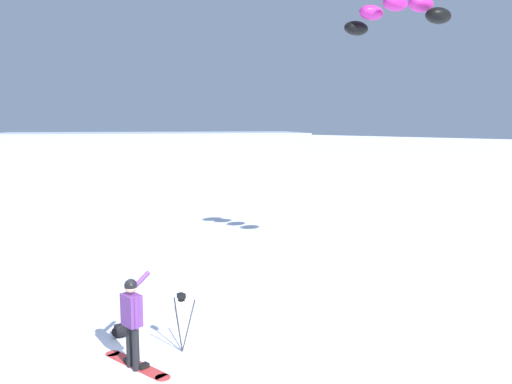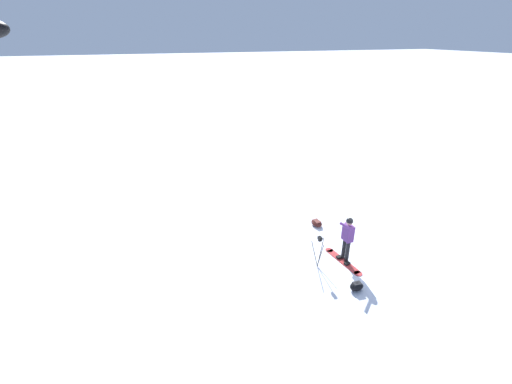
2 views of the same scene
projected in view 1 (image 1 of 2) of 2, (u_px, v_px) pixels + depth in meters
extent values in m
plane|color=white|center=(104.00, 377.00, 9.87)|extent=(300.00, 300.00, 0.00)
cylinder|color=black|center=(130.00, 345.00, 10.25)|extent=(0.14, 0.14, 0.87)
cylinder|color=black|center=(136.00, 349.00, 10.10)|extent=(0.14, 0.14, 0.87)
cube|color=#592D72|center=(132.00, 310.00, 10.08)|extent=(0.27, 0.41, 0.62)
sphere|color=tan|center=(131.00, 287.00, 10.02)|extent=(0.24, 0.24, 0.24)
sphere|color=black|center=(131.00, 285.00, 10.01)|extent=(0.25, 0.25, 0.25)
cylinder|color=#592D72|center=(138.00, 283.00, 10.33)|extent=(0.56, 0.11, 0.43)
cylinder|color=#592D72|center=(136.00, 313.00, 9.92)|extent=(0.09, 0.09, 0.62)
cube|color=#B23333|center=(136.00, 365.00, 10.35)|extent=(0.51, 1.62, 0.02)
cylinder|color=#B23333|center=(113.00, 354.00, 10.86)|extent=(0.29, 0.29, 0.02)
cylinder|color=#B23333|center=(163.00, 378.00, 9.84)|extent=(0.29, 0.29, 0.02)
cube|color=black|center=(130.00, 359.00, 10.48)|extent=(0.22, 0.17, 0.08)
cube|color=black|center=(143.00, 366.00, 10.20)|extent=(0.22, 0.17, 0.08)
ellipsoid|color=black|center=(438.00, 16.00, 14.76)|extent=(1.01, 0.64, 0.44)
ellipsoid|color=#CC2699|center=(421.00, 4.00, 15.10)|extent=(1.01, 0.64, 0.44)
ellipsoid|color=#CC2699|center=(395.00, 3.00, 15.68)|extent=(1.01, 0.64, 0.44)
ellipsoid|color=#CC2699|center=(371.00, 13.00, 16.29)|extent=(1.01, 0.64, 0.44)
ellipsoid|color=black|center=(356.00, 28.00, 16.74)|extent=(1.01, 0.64, 0.44)
ellipsoid|color=black|center=(122.00, 331.00, 11.70)|extent=(0.48, 0.34, 0.30)
cube|color=black|center=(121.00, 326.00, 11.69)|extent=(0.29, 0.20, 0.08)
cylinder|color=#262628|center=(178.00, 324.00, 11.02)|extent=(0.03, 0.31, 1.10)
cylinder|color=#262628|center=(179.00, 329.00, 10.78)|extent=(0.28, 0.17, 1.10)
cylinder|color=#262628|center=(189.00, 326.00, 10.96)|extent=(0.29, 0.15, 1.10)
cube|color=black|center=(181.00, 300.00, 10.84)|extent=(0.10, 0.10, 0.06)
cube|color=black|center=(181.00, 296.00, 10.83)|extent=(0.12, 0.16, 0.10)
cube|color=#8FA1B6|center=(153.00, 145.00, 70.38)|extent=(41.41, 33.11, 3.41)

